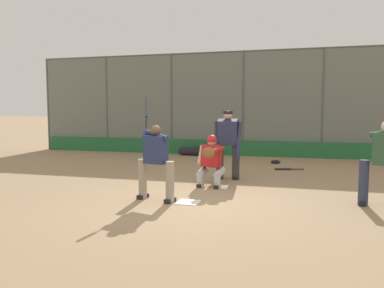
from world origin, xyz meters
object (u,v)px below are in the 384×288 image
object	(u,v)px
batter_at_plate	(156,160)
fielding_glove_on_dirt	(275,162)
catcher_behind_plate	(211,160)
umpire_home	(228,143)
equipment_bag_dugout_side	(195,151)
spare_bat_near_backstop	(285,169)

from	to	relation	value
batter_at_plate	fielding_glove_on_dirt	world-z (taller)	batter_at_plate
batter_at_plate	catcher_behind_plate	world-z (taller)	batter_at_plate
umpire_home	fielding_glove_on_dirt	bearing A→B (deg)	-111.55
batter_at_plate	equipment_bag_dugout_side	bearing A→B (deg)	-65.38
spare_bat_near_backstop	fielding_glove_on_dirt	distance (m)	1.41
spare_bat_near_backstop	fielding_glove_on_dirt	world-z (taller)	fielding_glove_on_dirt
batter_at_plate	equipment_bag_dugout_side	size ratio (longest dim) A/B	1.57
batter_at_plate	spare_bat_near_backstop	bearing A→B (deg)	-102.18
catcher_behind_plate	equipment_bag_dugout_side	bearing A→B (deg)	-67.57
equipment_bag_dugout_side	spare_bat_near_backstop	bearing A→B (deg)	142.15
umpire_home	equipment_bag_dugout_side	distance (m)	5.17
batter_at_plate	spare_bat_near_backstop	world-z (taller)	batter_at_plate
umpire_home	spare_bat_near_backstop	distance (m)	2.55
umpire_home	spare_bat_near_backstop	xyz separation A→B (m)	(-1.41, -1.91, -0.92)
batter_at_plate	catcher_behind_plate	distance (m)	1.81
fielding_glove_on_dirt	equipment_bag_dugout_side	world-z (taller)	equipment_bag_dugout_side
batter_at_plate	spare_bat_near_backstop	size ratio (longest dim) A/B	2.46
batter_at_plate	umpire_home	world-z (taller)	batter_at_plate
spare_bat_near_backstop	equipment_bag_dugout_side	world-z (taller)	equipment_bag_dugout_side
umpire_home	fielding_glove_on_dirt	distance (m)	3.55
umpire_home	fielding_glove_on_dirt	world-z (taller)	umpire_home
spare_bat_near_backstop	equipment_bag_dugout_side	size ratio (longest dim) A/B	0.64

